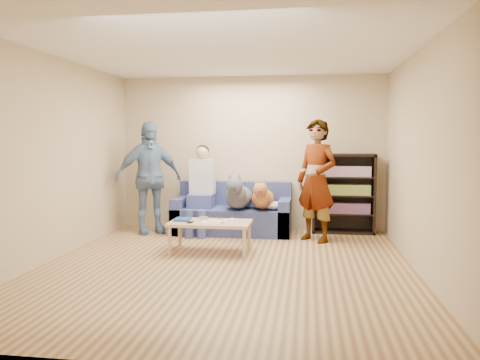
% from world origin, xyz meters
% --- Properties ---
extents(ground, '(5.00, 5.00, 0.00)m').
position_xyz_m(ground, '(0.00, 0.00, 0.00)').
color(ground, brown).
rests_on(ground, ground).
extents(ceiling, '(5.00, 5.00, 0.00)m').
position_xyz_m(ceiling, '(0.00, 0.00, 2.60)').
color(ceiling, white).
rests_on(ceiling, ground).
extents(wall_back, '(4.50, 0.00, 4.50)m').
position_xyz_m(wall_back, '(0.00, 2.50, 1.30)').
color(wall_back, tan).
rests_on(wall_back, ground).
extents(wall_front, '(4.50, 0.00, 4.50)m').
position_xyz_m(wall_front, '(0.00, -2.50, 1.30)').
color(wall_front, tan).
rests_on(wall_front, ground).
extents(wall_left, '(0.00, 5.00, 5.00)m').
position_xyz_m(wall_left, '(-2.25, 0.00, 1.30)').
color(wall_left, tan).
rests_on(wall_left, ground).
extents(wall_right, '(0.00, 5.00, 5.00)m').
position_xyz_m(wall_right, '(2.25, 0.00, 1.30)').
color(wall_right, tan).
rests_on(wall_right, ground).
extents(blanket, '(0.36, 0.31, 0.13)m').
position_xyz_m(blanket, '(0.45, 1.90, 0.49)').
color(blanket, '#A6A6AA').
rests_on(blanket, sofa).
extents(person_standing_right, '(0.80, 0.75, 1.83)m').
position_xyz_m(person_standing_right, '(1.10, 1.63, 0.92)').
color(person_standing_right, gray).
rests_on(person_standing_right, ground).
extents(person_standing_left, '(1.14, 0.95, 1.82)m').
position_xyz_m(person_standing_left, '(-1.61, 1.87, 0.91)').
color(person_standing_left, '#6D90AF').
rests_on(person_standing_left, ground).
extents(held_controller, '(0.08, 0.13, 0.03)m').
position_xyz_m(held_controller, '(0.90, 1.43, 1.09)').
color(held_controller, silver).
rests_on(held_controller, person_standing_right).
extents(notebook_blue, '(0.20, 0.26, 0.03)m').
position_xyz_m(notebook_blue, '(-0.74, 0.76, 0.43)').
color(notebook_blue, navy).
rests_on(notebook_blue, coffee_table).
extents(papers, '(0.26, 0.20, 0.02)m').
position_xyz_m(papers, '(-0.29, 0.61, 0.43)').
color(papers, white).
rests_on(papers, coffee_table).
extents(magazine, '(0.22, 0.17, 0.01)m').
position_xyz_m(magazine, '(-0.26, 0.63, 0.44)').
color(magazine, beige).
rests_on(magazine, coffee_table).
extents(camera_silver, '(0.11, 0.06, 0.05)m').
position_xyz_m(camera_silver, '(-0.46, 0.83, 0.45)').
color(camera_silver, '#B3B3B8').
rests_on(camera_silver, coffee_table).
extents(controller_a, '(0.04, 0.13, 0.03)m').
position_xyz_m(controller_a, '(-0.06, 0.81, 0.43)').
color(controller_a, white).
rests_on(controller_a, coffee_table).
extents(controller_b, '(0.09, 0.06, 0.03)m').
position_xyz_m(controller_b, '(0.02, 0.73, 0.43)').
color(controller_b, white).
rests_on(controller_b, coffee_table).
extents(headphone_cup_a, '(0.07, 0.07, 0.02)m').
position_xyz_m(headphone_cup_a, '(-0.14, 0.69, 0.43)').
color(headphone_cup_a, white).
rests_on(headphone_cup_a, coffee_table).
extents(headphone_cup_b, '(0.07, 0.07, 0.02)m').
position_xyz_m(headphone_cup_b, '(-0.14, 0.77, 0.43)').
color(headphone_cup_b, white).
rests_on(headphone_cup_b, coffee_table).
extents(pen_orange, '(0.13, 0.06, 0.01)m').
position_xyz_m(pen_orange, '(-0.36, 0.55, 0.42)').
color(pen_orange, orange).
rests_on(pen_orange, coffee_table).
extents(pen_black, '(0.13, 0.08, 0.01)m').
position_xyz_m(pen_black, '(-0.22, 0.89, 0.42)').
color(pen_black, black).
rests_on(pen_black, coffee_table).
extents(wallet, '(0.07, 0.12, 0.02)m').
position_xyz_m(wallet, '(-0.59, 0.59, 0.43)').
color(wallet, black).
rests_on(wallet, coffee_table).
extents(sofa, '(1.90, 0.85, 0.82)m').
position_xyz_m(sofa, '(-0.25, 2.10, 0.28)').
color(sofa, '#515B93').
rests_on(sofa, ground).
extents(person_seated, '(0.40, 0.73, 1.47)m').
position_xyz_m(person_seated, '(-0.75, 1.97, 0.77)').
color(person_seated, '#434E94').
rests_on(person_seated, sofa).
extents(dog_gray, '(0.42, 1.25, 0.61)m').
position_xyz_m(dog_gray, '(-0.13, 1.87, 0.64)').
color(dog_gray, '#54585F').
rests_on(dog_gray, sofa).
extents(dog_tan, '(0.36, 1.14, 0.52)m').
position_xyz_m(dog_tan, '(0.26, 1.90, 0.61)').
color(dog_tan, '#B17936').
rests_on(dog_tan, sofa).
extents(coffee_table, '(1.10, 0.60, 0.42)m').
position_xyz_m(coffee_table, '(-0.34, 0.71, 0.37)').
color(coffee_table, tan).
rests_on(coffee_table, ground).
extents(bookshelf, '(1.00, 0.34, 1.30)m').
position_xyz_m(bookshelf, '(1.55, 2.33, 0.68)').
color(bookshelf, black).
rests_on(bookshelf, ground).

